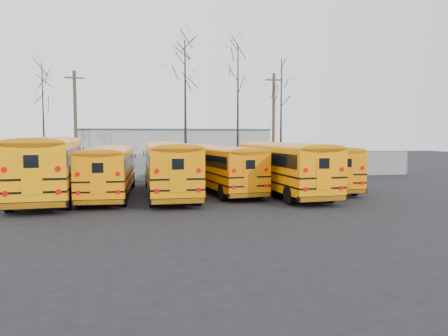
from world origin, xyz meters
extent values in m
plane|color=black|center=(0.00, 0.00, 0.00)|extent=(120.00, 120.00, 0.00)
cube|color=gray|center=(0.00, 12.00, 1.00)|extent=(40.00, 0.04, 2.00)
cube|color=#AAAAA5|center=(2.00, 32.00, 2.00)|extent=(22.00, 8.00, 4.00)
cylinder|color=black|center=(-9.22, -0.12, 0.55)|extent=(0.33, 1.10, 1.10)
cylinder|color=black|center=(-6.74, -0.07, 0.55)|extent=(0.33, 1.10, 1.10)
cylinder|color=black|center=(-9.42, 9.10, 0.55)|extent=(0.33, 1.10, 1.10)
cylinder|color=black|center=(-6.94, 9.16, 0.55)|extent=(0.33, 1.10, 1.10)
cube|color=#FF9902|center=(-8.06, 3.47, 1.84)|extent=(2.96, 10.27, 2.58)
cube|color=#FF9902|center=(-8.19, 9.51, 1.10)|extent=(2.51, 1.92, 1.10)
cube|color=black|center=(-8.05, 3.26, 2.42)|extent=(2.99, 9.17, 0.77)
cube|color=black|center=(-8.08, 4.41, 1.04)|extent=(3.04, 12.16, 0.10)
cube|color=black|center=(-8.08, 4.41, 1.59)|extent=(3.04, 12.16, 0.10)
cube|color=black|center=(-7.95, -1.52, 0.49)|extent=(2.82, 0.30, 0.31)
cube|color=black|center=(-8.21, 10.39, 0.49)|extent=(2.64, 0.28, 0.29)
cube|color=#FF9902|center=(-7.95, -1.64, 1.81)|extent=(0.82, 0.06, 1.70)
cylinder|color=#B20505|center=(-8.99, -1.68, 1.04)|extent=(0.24, 0.05, 0.24)
cylinder|color=#B20505|center=(-6.90, -1.63, 1.04)|extent=(0.24, 0.05, 0.24)
cylinder|color=#B20505|center=(-8.99, -1.68, 2.03)|extent=(0.24, 0.05, 0.24)
cylinder|color=#B20505|center=(-6.90, -1.63, 2.03)|extent=(0.24, 0.05, 0.24)
cylinder|color=black|center=(-6.25, 0.52, 0.46)|extent=(0.33, 0.94, 0.92)
cylinder|color=black|center=(-4.17, 0.36, 0.46)|extent=(0.33, 0.94, 0.92)
cylinder|color=black|center=(-5.65, 8.25, 0.46)|extent=(0.33, 0.94, 0.92)
cylinder|color=black|center=(-3.57, 8.09, 0.46)|extent=(0.33, 0.94, 0.92)
cube|color=#FF8C02|center=(-4.98, 3.43, 1.55)|extent=(2.97, 8.74, 2.17)
cube|color=#FF8C02|center=(-4.59, 8.49, 0.92)|extent=(2.19, 1.73, 0.92)
cube|color=black|center=(-5.00, 3.25, 2.03)|extent=(2.93, 7.82, 0.65)
cube|color=black|center=(-4.92, 4.21, 0.88)|extent=(3.12, 10.32, 0.08)
cube|color=black|center=(-4.92, 4.21, 1.34)|extent=(3.12, 10.32, 0.08)
cube|color=black|center=(-5.31, -0.76, 0.42)|extent=(2.37, 0.39, 0.26)
cube|color=black|center=(-4.53, 9.23, 0.42)|extent=(2.22, 0.36, 0.24)
cube|color=#FF8C02|center=(-5.32, -0.86, 1.52)|extent=(0.69, 0.09, 1.43)
cylinder|color=#B20505|center=(-6.19, -0.80, 0.88)|extent=(0.21, 0.05, 0.20)
cylinder|color=#B20505|center=(-4.44, -0.94, 0.88)|extent=(0.21, 0.05, 0.20)
cylinder|color=#B20505|center=(-6.19, -0.80, 1.71)|extent=(0.21, 0.05, 0.20)
cylinder|color=#B20505|center=(-4.44, -0.94, 1.71)|extent=(0.21, 0.05, 0.20)
cylinder|color=black|center=(-2.86, -0.14, 0.50)|extent=(0.31, 1.01, 1.00)
cylinder|color=black|center=(-0.61, -0.22, 0.50)|extent=(0.31, 1.01, 1.00)
cylinder|color=black|center=(-2.57, 8.24, 0.50)|extent=(0.31, 1.01, 1.00)
cylinder|color=black|center=(-0.31, 8.16, 0.50)|extent=(0.31, 1.01, 1.00)
cube|color=orange|center=(-1.62, 3.06, 1.67)|extent=(2.83, 9.37, 2.35)
cube|color=orange|center=(-1.43, 8.55, 1.00)|extent=(2.31, 1.78, 1.00)
cube|color=black|center=(-1.63, 2.86, 2.20)|extent=(2.83, 8.38, 0.70)
cube|color=black|center=(-1.59, 3.91, 0.95)|extent=(2.92, 11.09, 0.09)
cube|color=black|center=(-1.59, 3.91, 1.45)|extent=(2.92, 11.09, 0.09)
cube|color=black|center=(-1.78, -1.48, 0.45)|extent=(2.56, 0.31, 0.28)
cube|color=black|center=(-1.40, 9.35, 0.45)|extent=(2.40, 0.28, 0.26)
cube|color=orange|center=(-1.79, -1.59, 1.65)|extent=(0.75, 0.07, 1.55)
cylinder|color=#B20505|center=(-2.73, -1.57, 0.95)|extent=(0.22, 0.05, 0.22)
cylinder|color=#B20505|center=(-0.84, -1.63, 0.95)|extent=(0.22, 0.05, 0.22)
cylinder|color=#B20505|center=(-2.73, -1.57, 1.85)|extent=(0.22, 0.05, 0.22)
cylinder|color=#B20505|center=(-0.84, -1.63, 1.85)|extent=(0.22, 0.05, 0.22)
cylinder|color=black|center=(0.88, 0.96, 0.46)|extent=(0.35, 0.94, 0.92)
cylinder|color=black|center=(2.95, 1.16, 0.46)|extent=(0.35, 0.94, 0.92)
cylinder|color=black|center=(0.11, 8.63, 0.46)|extent=(0.35, 0.94, 0.92)
cylinder|color=black|center=(2.17, 8.84, 0.46)|extent=(0.35, 0.94, 0.92)
cube|color=orange|center=(1.62, 4.03, 1.54)|extent=(3.14, 8.73, 2.16)
cube|color=orange|center=(1.11, 9.05, 0.92)|extent=(2.21, 1.76, 0.92)
cube|color=black|center=(1.63, 3.85, 2.02)|extent=(3.09, 7.82, 0.64)
cube|color=black|center=(1.54, 4.81, 0.87)|extent=(3.33, 10.30, 0.08)
cube|color=black|center=(1.54, 4.81, 1.33)|extent=(3.33, 10.30, 0.08)
cube|color=black|center=(2.04, -0.13, 0.41)|extent=(2.36, 0.44, 0.26)
cube|color=black|center=(1.03, 9.79, 0.41)|extent=(2.21, 0.40, 0.24)
cube|color=orange|center=(2.05, -0.23, 1.52)|extent=(0.69, 0.11, 1.42)
cylinder|color=#B20505|center=(1.18, -0.32, 0.87)|extent=(0.20, 0.06, 0.20)
cylinder|color=#B20505|center=(2.91, -0.15, 0.87)|extent=(0.20, 0.06, 0.20)
cylinder|color=#B20505|center=(1.18, -0.32, 1.70)|extent=(0.20, 0.06, 0.20)
cylinder|color=#B20505|center=(2.91, -0.15, 1.70)|extent=(0.20, 0.06, 0.20)
cylinder|color=black|center=(3.81, -1.08, 0.50)|extent=(0.32, 1.00, 0.99)
cylinder|color=black|center=(6.05, -0.99, 0.50)|extent=(0.32, 1.00, 0.99)
cylinder|color=black|center=(3.48, 7.23, 0.50)|extent=(0.32, 1.00, 0.99)
cylinder|color=black|center=(5.72, 7.32, 0.50)|extent=(0.32, 1.00, 0.99)
cube|color=#FF8B02|center=(4.80, 2.18, 1.66)|extent=(2.84, 9.31, 2.33)
cube|color=#FF8B02|center=(4.58, 7.62, 0.99)|extent=(2.30, 1.77, 0.99)
cube|color=black|center=(4.81, 1.98, 2.18)|extent=(2.84, 8.32, 0.69)
cube|color=black|center=(4.77, 3.02, 0.94)|extent=(2.94, 11.01, 0.09)
cube|color=black|center=(4.77, 3.02, 1.44)|extent=(2.94, 11.01, 0.09)
cube|color=black|center=(4.98, -2.32, 0.45)|extent=(2.54, 0.32, 0.28)
cube|color=black|center=(4.55, 8.42, 0.45)|extent=(2.38, 0.29, 0.26)
cube|color=#FF8B02|center=(4.99, -2.43, 1.63)|extent=(0.74, 0.07, 1.54)
cylinder|color=#B20505|center=(4.05, -2.48, 0.94)|extent=(0.22, 0.05, 0.22)
cylinder|color=#B20505|center=(5.93, -2.41, 0.94)|extent=(0.22, 0.05, 0.22)
cylinder|color=#B20505|center=(4.05, -2.48, 1.83)|extent=(0.22, 0.05, 0.22)
cylinder|color=#B20505|center=(5.93, -2.41, 1.83)|extent=(0.22, 0.05, 0.22)
cylinder|color=black|center=(6.62, 1.35, 0.46)|extent=(0.34, 0.93, 0.91)
cylinder|color=black|center=(8.67, 1.15, 0.46)|extent=(0.34, 0.93, 0.91)
cylinder|color=black|center=(7.35, 8.98, 0.46)|extent=(0.34, 0.93, 0.91)
cylinder|color=black|center=(9.40, 8.78, 0.46)|extent=(0.34, 0.93, 0.91)
cube|color=orange|center=(7.93, 4.20, 1.53)|extent=(3.08, 8.67, 2.15)
cube|color=orange|center=(8.40, 9.20, 0.91)|extent=(2.19, 1.74, 0.91)
cube|color=black|center=(7.91, 4.02, 2.01)|extent=(3.03, 7.76, 0.64)
cube|color=black|center=(8.00, 4.98, 0.87)|extent=(3.26, 10.23, 0.08)
cube|color=black|center=(8.00, 4.98, 1.32)|extent=(3.26, 10.23, 0.08)
cube|color=black|center=(7.53, 0.07, 0.41)|extent=(2.35, 0.42, 0.26)
cube|color=black|center=(8.47, 9.93, 0.41)|extent=(2.20, 0.39, 0.24)
cube|color=orange|center=(7.52, -0.03, 1.51)|extent=(0.68, 0.10, 1.41)
cylinder|color=#B20505|center=(6.66, 0.04, 0.87)|extent=(0.20, 0.06, 0.20)
cylinder|color=#B20505|center=(8.38, -0.12, 0.87)|extent=(0.20, 0.06, 0.20)
cylinder|color=#B20505|center=(6.66, 0.04, 1.69)|extent=(0.20, 0.06, 0.20)
cylinder|color=#B20505|center=(8.38, -0.12, 1.69)|extent=(0.20, 0.06, 0.20)
cylinder|color=#463727|center=(-7.88, 16.80, 4.34)|extent=(0.27, 0.27, 8.68)
cube|color=#463727|center=(-7.88, 16.80, 8.10)|extent=(1.55, 0.29, 0.12)
cylinder|color=brown|center=(9.52, 17.17, 4.54)|extent=(0.28, 0.28, 9.07)
cube|color=brown|center=(9.52, 17.17, 8.47)|extent=(1.62, 0.31, 0.12)
cone|color=black|center=(-10.54, 17.94, 4.70)|extent=(0.26, 0.26, 9.39)
cone|color=black|center=(1.32, 17.28, 5.86)|extent=(0.26, 0.26, 11.71)
cone|color=black|center=(5.49, 14.95, 5.57)|extent=(0.26, 0.26, 11.14)
cone|color=black|center=(9.76, 15.89, 5.12)|extent=(0.26, 0.26, 10.24)
camera|label=1|loc=(-4.29, -21.20, 3.49)|focal=35.00mm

